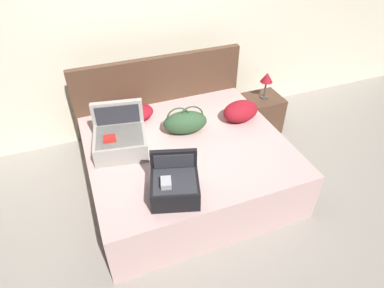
{
  "coord_description": "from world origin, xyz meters",
  "views": [
    {
      "loc": [
        -0.87,
        -2.0,
        2.53
      ],
      "look_at": [
        0.0,
        0.27,
        0.62
      ],
      "focal_mm": 31.03,
      "sensor_mm": 36.0,
      "label": 1
    }
  ],
  "objects_px": {
    "hard_case_large": "(120,139)",
    "pillow_near_headboard": "(241,111)",
    "duffel_bag": "(185,122)",
    "bed": "(187,164)",
    "hard_case_medium": "(175,185)",
    "pillow_center_head": "(134,113)",
    "table_lamp": "(267,79)",
    "nightstand": "(261,113)"
  },
  "relations": [
    {
      "from": "pillow_near_headboard",
      "to": "pillow_center_head",
      "type": "distance_m",
      "value": 1.14
    },
    {
      "from": "hard_case_medium",
      "to": "duffel_bag",
      "type": "xyz_separation_m",
      "value": [
        0.38,
        0.79,
        0.01
      ]
    },
    {
      "from": "bed",
      "to": "duffel_bag",
      "type": "bearing_deg",
      "value": 74.92
    },
    {
      "from": "duffel_bag",
      "to": "pillow_near_headboard",
      "type": "bearing_deg",
      "value": 0.15
    },
    {
      "from": "bed",
      "to": "duffel_bag",
      "type": "relative_size",
      "value": 4.03
    },
    {
      "from": "pillow_center_head",
      "to": "table_lamp",
      "type": "height_order",
      "value": "table_lamp"
    },
    {
      "from": "duffel_bag",
      "to": "bed",
      "type": "bearing_deg",
      "value": -105.08
    },
    {
      "from": "bed",
      "to": "hard_case_medium",
      "type": "relative_size",
      "value": 4.04
    },
    {
      "from": "bed",
      "to": "table_lamp",
      "type": "height_order",
      "value": "table_lamp"
    },
    {
      "from": "hard_case_medium",
      "to": "duffel_bag",
      "type": "bearing_deg",
      "value": 81.15
    },
    {
      "from": "duffel_bag",
      "to": "pillow_near_headboard",
      "type": "height_order",
      "value": "duffel_bag"
    },
    {
      "from": "pillow_center_head",
      "to": "nightstand",
      "type": "xyz_separation_m",
      "value": [
        1.61,
        -0.01,
        -0.37
      ]
    },
    {
      "from": "bed",
      "to": "pillow_near_headboard",
      "type": "xyz_separation_m",
      "value": [
        0.68,
        0.21,
        0.37
      ]
    },
    {
      "from": "pillow_near_headboard",
      "to": "nightstand",
      "type": "relative_size",
      "value": 0.86
    },
    {
      "from": "hard_case_medium",
      "to": "nightstand",
      "type": "height_order",
      "value": "hard_case_medium"
    },
    {
      "from": "table_lamp",
      "to": "pillow_near_headboard",
      "type": "bearing_deg",
      "value": -143.62
    },
    {
      "from": "bed",
      "to": "hard_case_medium",
      "type": "bearing_deg",
      "value": -118.94
    },
    {
      "from": "hard_case_medium",
      "to": "pillow_near_headboard",
      "type": "height_order",
      "value": "hard_case_medium"
    },
    {
      "from": "pillow_near_headboard",
      "to": "table_lamp",
      "type": "height_order",
      "value": "table_lamp"
    },
    {
      "from": "pillow_center_head",
      "to": "nightstand",
      "type": "height_order",
      "value": "pillow_center_head"
    },
    {
      "from": "nightstand",
      "to": "table_lamp",
      "type": "relative_size",
      "value": 1.41
    },
    {
      "from": "hard_case_large",
      "to": "pillow_near_headboard",
      "type": "xyz_separation_m",
      "value": [
        1.29,
        0.04,
        -0.02
      ]
    },
    {
      "from": "nightstand",
      "to": "hard_case_large",
      "type": "bearing_deg",
      "value": -166.29
    },
    {
      "from": "bed",
      "to": "pillow_near_headboard",
      "type": "relative_size",
      "value": 4.8
    },
    {
      "from": "duffel_bag",
      "to": "pillow_near_headboard",
      "type": "relative_size",
      "value": 1.19
    },
    {
      "from": "bed",
      "to": "duffel_bag",
      "type": "xyz_separation_m",
      "value": [
        0.05,
        0.2,
        0.38
      ]
    },
    {
      "from": "pillow_center_head",
      "to": "table_lamp",
      "type": "relative_size",
      "value": 1.27
    },
    {
      "from": "bed",
      "to": "hard_case_large",
      "type": "xyz_separation_m",
      "value": [
        -0.61,
        0.16,
        0.38
      ]
    },
    {
      "from": "pillow_near_headboard",
      "to": "nightstand",
      "type": "xyz_separation_m",
      "value": [
        0.55,
        0.41,
        -0.4
      ]
    },
    {
      "from": "duffel_bag",
      "to": "pillow_near_headboard",
      "type": "distance_m",
      "value": 0.63
    },
    {
      "from": "hard_case_large",
      "to": "hard_case_medium",
      "type": "relative_size",
      "value": 1.17
    },
    {
      "from": "hard_case_medium",
      "to": "nightstand",
      "type": "xyz_separation_m",
      "value": [
        1.56,
        1.2,
        -0.4
      ]
    },
    {
      "from": "bed",
      "to": "pillow_center_head",
      "type": "distance_m",
      "value": 0.8
    },
    {
      "from": "duffel_bag",
      "to": "table_lamp",
      "type": "bearing_deg",
      "value": 19.11
    },
    {
      "from": "hard_case_large",
      "to": "duffel_bag",
      "type": "height_order",
      "value": "hard_case_large"
    },
    {
      "from": "bed",
      "to": "hard_case_medium",
      "type": "distance_m",
      "value": 0.77
    },
    {
      "from": "pillow_center_head",
      "to": "pillow_near_headboard",
      "type": "bearing_deg",
      "value": -21.69
    },
    {
      "from": "hard_case_medium",
      "to": "nightstand",
      "type": "relative_size",
      "value": 1.02
    },
    {
      "from": "pillow_near_headboard",
      "to": "pillow_center_head",
      "type": "bearing_deg",
      "value": 158.31
    },
    {
      "from": "bed",
      "to": "hard_case_large",
      "type": "bearing_deg",
      "value": 165.12
    },
    {
      "from": "hard_case_large",
      "to": "nightstand",
      "type": "bearing_deg",
      "value": 23.73
    },
    {
      "from": "pillow_near_headboard",
      "to": "nightstand",
      "type": "height_order",
      "value": "pillow_near_headboard"
    }
  ]
}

